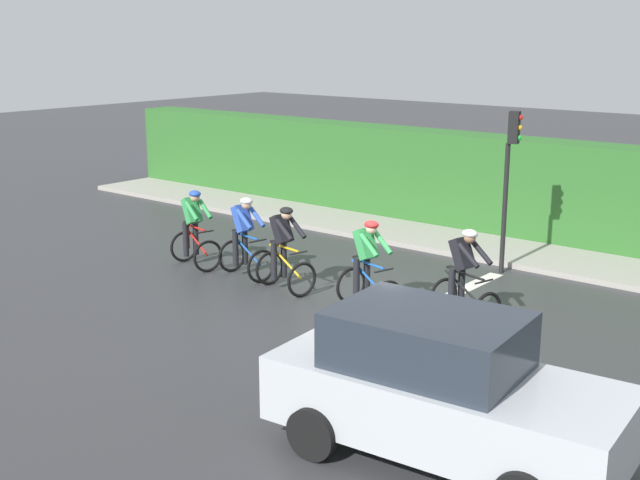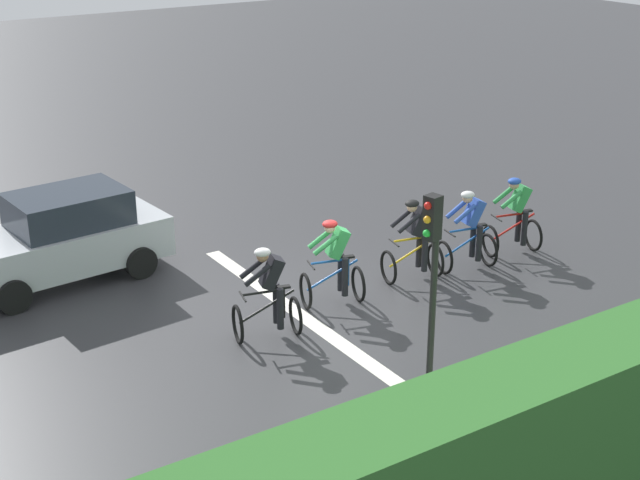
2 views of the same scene
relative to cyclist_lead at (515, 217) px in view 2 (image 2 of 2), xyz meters
The scene contains 9 objects.
ground_plane 4.74m from the cyclist_lead, 89.54° to the right, with size 80.00×80.00×0.00m, color #333335.
road_marking_stop_line 5.34m from the cyclist_lead, 89.59° to the right, with size 7.00×0.30×0.01m, color silver.
cyclist_lead is the anchor object (origin of this frame).
cyclist_second 1.37m from the cyclist_lead, 84.95° to the right, with size 0.87×1.19×1.66m.
cyclist_mid 2.60m from the cyclist_lead, 91.45° to the right, with size 0.88×1.19×1.66m.
cyclist_fourth 4.52m from the cyclist_lead, 89.83° to the right, with size 0.94×1.22×1.66m.
cyclist_trailing 6.20m from the cyclist_lead, 85.28° to the right, with size 0.92×1.21×1.66m.
car_silver 9.13m from the cyclist_lead, 114.51° to the right, with size 2.15×4.23×1.76m.
traffic_light_near_crossing 6.66m from the cyclist_lead, 55.39° to the right, with size 0.24×0.31×3.34m.
Camera 2 is at (12.60, -8.34, 7.31)m, focal length 51.19 mm.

